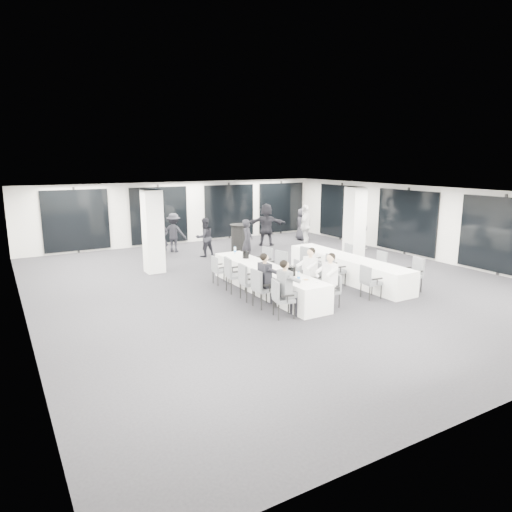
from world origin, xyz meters
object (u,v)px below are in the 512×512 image
Objects in this scene: banquet_table_main at (266,280)px; chair_main_right_fourth at (278,265)px; chair_side_right_mid at (379,264)px; standing_guest_a at (247,238)px; standing_guest_e at (302,222)px; chair_main_right_far at (264,260)px; chair_side_left_far at (309,260)px; cocktail_table at (240,238)px; chair_main_left_mid at (248,280)px; chair_main_left_fourth at (233,273)px; ice_bucket_far at (246,255)px; chair_main_right_near at (332,288)px; ice_bucket_near at (292,271)px; chair_main_right_second at (313,278)px; chair_side_right_far at (345,255)px; standing_guest_g at (161,236)px; chair_main_left_near at (281,296)px; standing_guest_c at (174,230)px; chair_main_right_mid at (294,273)px; standing_guest_h at (360,226)px; standing_guest_f at (266,222)px; chair_side_left_mid at (334,268)px; standing_guest_b at (205,235)px; chair_side_left_near at (369,280)px; chair_side_right_near at (414,272)px; standing_guest_d at (305,223)px; banquet_table_side at (347,268)px; chair_main_left_far at (219,268)px.

banquet_table_main is 1.07m from chair_main_right_fourth.
standing_guest_a reaches higher than chair_side_right_mid.
chair_side_right_mid is 0.54× the size of standing_guest_e.
chair_main_right_far is 0.98× the size of chair_side_left_far.
cocktail_table reaches higher than chair_main_left_mid.
chair_main_left_fourth is at bearing -94.04° from chair_side_left_far.
standing_guest_a reaches higher than ice_bucket_far.
ice_bucket_near is (-0.75, 0.80, 0.39)m from chair_main_right_near.
chair_main_right_second is at bearing 138.53° from standing_guest_e.
chair_main_right_near is at bearing 142.46° from chair_side_right_far.
chair_main_right_fourth is at bearing -53.14° from standing_guest_g.
ice_bucket_far is at bearing 91.92° from chair_side_right_far.
chair_main_right_second is 0.58× the size of standing_guest_g.
chair_main_left_near is 0.96× the size of chair_main_right_far.
chair_main_right_second is 0.55× the size of standing_guest_c.
chair_main_left_mid is at bearing 107.19° from chair_main_right_fourth.
standing_guest_g reaches higher than ice_bucket_far.
standing_guest_g is (-1.91, 8.08, 0.37)m from chair_main_right_near.
chair_main_right_far is 0.57× the size of standing_guest_e.
ice_bucket_near is at bearing 142.60° from chair_main_right_fourth.
chair_side_right_mid is at bearing 92.16° from chair_main_left_mid.
chair_side_left_far is 2.22m from chair_side_right_mid.
standing_guest_g is at bearing 4.74° from chair_main_right_fourth.
banquet_table_main is at bearing 83.18° from chair_main_right_mid.
chair_main_left_mid is 1.18× the size of chair_main_right_near.
standing_guest_h reaches higher than ice_bucket_far.
standing_guest_h is at bearing 174.08° from standing_guest_f.
standing_guest_c is (0.59, 7.35, 0.34)m from chair_main_left_mid.
chair_side_left_mid is (1.32, -0.23, 0.05)m from chair_main_right_mid.
standing_guest_b is at bearing 10.82° from chair_main_right_mid.
chair_side_right_mid reaches higher than chair_side_right_far.
chair_side_left_far is 6.19m from standing_guest_g.
chair_side_left_far reaches higher than chair_side_right_far.
chair_main_left_near is at bearing -82.67° from chair_side_left_near.
standing_guest_g reaches higher than chair_main_right_fourth.
standing_guest_b is 0.82× the size of standing_guest_f.
cocktail_table is 1.17× the size of chair_side_left_far.
standing_guest_c is (-4.06, 7.59, 0.39)m from chair_side_right_mid.
chair_main_right_mid is at bearing -102.43° from cocktail_table.
chair_side_right_near is 6.52m from standing_guest_h.
cocktail_table is at bearing 18.70° from chair_side_right_mid.
standing_guest_b is at bearing 86.52° from ice_bucket_near.
chair_side_left_mid is at bearing -174.22° from chair_side_left_near.
standing_guest_d reaches higher than ice_bucket_near.
standing_guest_e reaches higher than chair_main_right_mid.
chair_main_right_far is at bearing -49.81° from standing_guest_g.
banquet_table_side is 4.16m from standing_guest_a.
chair_side_left_mid is (2.98, -1.90, 0.05)m from chair_main_left_far.
chair_side_left_far and ice_bucket_near have the same top height.
standing_guest_g is at bearing 62.46° from standing_guest_h.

